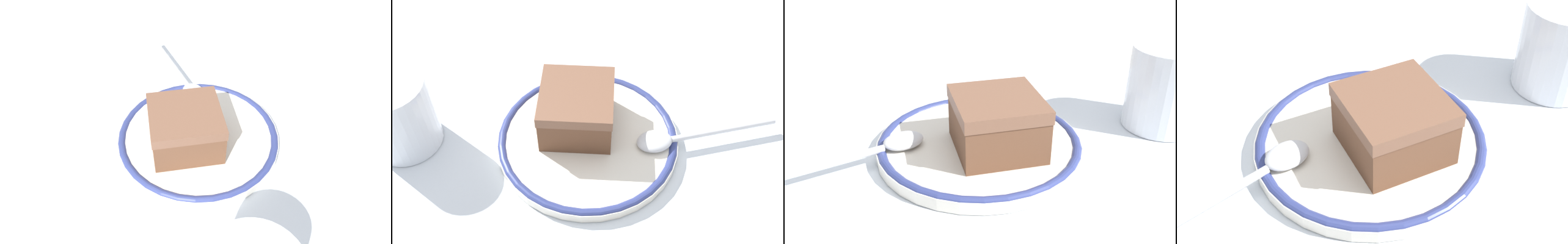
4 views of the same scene
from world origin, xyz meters
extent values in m
plane|color=#B7B2A8|center=(0.00, 0.00, 0.00)|extent=(2.40, 2.40, 0.00)
cube|color=silver|center=(0.00, 0.00, 0.00)|extent=(0.55, 0.35, 0.00)
cylinder|color=silver|center=(-0.03, 0.00, 0.01)|extent=(0.18, 0.18, 0.01)
torus|color=navy|center=(-0.03, 0.00, 0.01)|extent=(0.18, 0.18, 0.01)
cube|color=brown|center=(-0.04, 0.02, 0.03)|extent=(0.07, 0.07, 0.04)
cube|color=brown|center=(-0.04, 0.02, 0.05)|extent=(0.07, 0.07, 0.01)
ellipsoid|color=silver|center=(0.04, -0.01, 0.02)|extent=(0.04, 0.04, 0.01)
cylinder|color=silver|center=(0.11, 0.02, 0.02)|extent=(0.11, 0.04, 0.01)
cylinder|color=silver|center=(-0.21, -0.01, 0.04)|extent=(0.07, 0.07, 0.08)
cylinder|color=#B7722D|center=(-0.21, -0.01, 0.01)|extent=(0.06, 0.06, 0.02)
cube|color=white|center=(0.13, -0.09, 0.00)|extent=(0.15, 0.15, 0.00)
camera|label=1|loc=(-0.30, 0.05, 0.31)|focal=32.66mm
camera|label=2|loc=(-0.01, -0.30, 0.40)|focal=44.96mm
camera|label=3|loc=(0.06, 0.34, 0.22)|focal=41.79mm
camera|label=4|loc=(0.11, 0.28, 0.30)|focal=49.95mm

